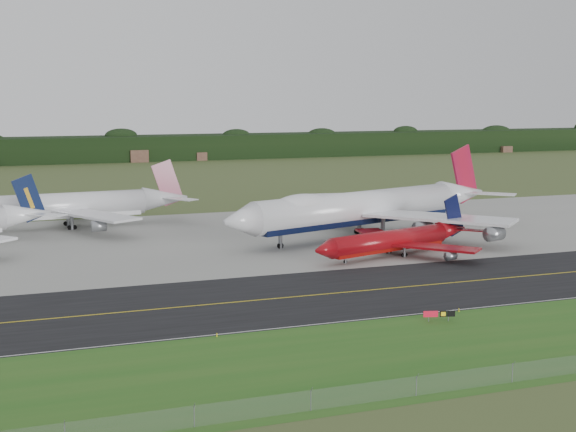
% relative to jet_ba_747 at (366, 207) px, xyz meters
% --- Properties ---
extents(ground, '(600.00, 600.00, 0.00)m').
position_rel_jet_ba_747_xyz_m(ground, '(-18.40, -42.05, -6.65)').
color(ground, '#3D4C23').
rests_on(ground, ground).
extents(grass_verge, '(400.00, 30.00, 0.01)m').
position_rel_jet_ba_747_xyz_m(grass_verge, '(-18.40, -77.05, -6.65)').
color(grass_verge, '#255B1B').
rests_on(grass_verge, ground).
extents(taxiway, '(400.00, 32.00, 0.02)m').
position_rel_jet_ba_747_xyz_m(taxiway, '(-18.40, -46.05, -6.64)').
color(taxiway, black).
rests_on(taxiway, ground).
extents(apron, '(400.00, 78.00, 0.01)m').
position_rel_jet_ba_747_xyz_m(apron, '(-18.40, 8.95, -6.64)').
color(apron, gray).
rests_on(apron, ground).
extents(taxiway_centreline, '(400.00, 0.40, 0.00)m').
position_rel_jet_ba_747_xyz_m(taxiway_centreline, '(-18.40, -46.05, -6.62)').
color(taxiway_centreline, gold).
rests_on(taxiway_centreline, taxiway).
extents(taxiway_edge_line, '(400.00, 0.25, 0.00)m').
position_rel_jet_ba_747_xyz_m(taxiway_edge_line, '(-18.40, -61.55, -6.62)').
color(taxiway_edge_line, silver).
rests_on(taxiway_edge_line, taxiway).
extents(perimeter_fence, '(320.00, 0.10, 320.00)m').
position_rel_jet_ba_747_xyz_m(perimeter_fence, '(-18.40, -90.05, -5.55)').
color(perimeter_fence, slate).
rests_on(perimeter_fence, ground).
extents(horizon_treeline, '(700.00, 25.00, 12.00)m').
position_rel_jet_ba_747_xyz_m(horizon_treeline, '(-18.40, 231.72, -1.18)').
color(horizon_treeline, black).
rests_on(horizon_treeline, ground).
extents(jet_ba_747, '(75.96, 61.38, 19.54)m').
position_rel_jet_ba_747_xyz_m(jet_ba_747, '(0.00, 0.00, 0.00)').
color(jet_ba_747, white).
rests_on(jet_ba_747, ground).
extents(jet_red_737, '(40.05, 31.86, 11.03)m').
position_rel_jet_ba_747_xyz_m(jet_red_737, '(-3.28, -21.38, -3.60)').
color(jet_red_737, maroon).
rests_on(jet_red_737, ground).
extents(jet_star_tail, '(59.63, 49.85, 15.73)m').
position_rel_jet_ba_747_xyz_m(jet_star_tail, '(-62.01, 35.31, -1.41)').
color(jet_star_tail, silver).
rests_on(jet_star_tail, ground).
extents(taxiway_sign, '(4.40, 1.37, 1.51)m').
position_rel_jet_ba_747_xyz_m(taxiway_sign, '(-19.56, -65.93, -5.59)').
color(taxiway_sign, slate).
rests_on(taxiway_sign, ground).
extents(edge_marker_left, '(0.16, 0.16, 0.50)m').
position_rel_jet_ba_747_xyz_m(edge_marker_left, '(-50.97, -62.55, -6.40)').
color(edge_marker_left, yellow).
rests_on(edge_marker_left, ground).
extents(edge_marker_center, '(0.16, 0.16, 0.50)m').
position_rel_jet_ba_747_xyz_m(edge_marker_center, '(-14.23, -62.55, -6.40)').
color(edge_marker_center, yellow).
rests_on(edge_marker_center, ground).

